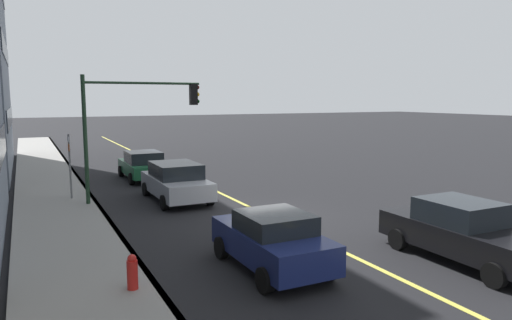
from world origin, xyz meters
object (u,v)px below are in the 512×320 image
at_px(car_black, 464,232).
at_px(car_green, 143,165).
at_px(car_navy, 272,240).
at_px(street_sign_post, 70,162).
at_px(car_silver, 176,181).
at_px(fire_hydrant, 132,275).
at_px(traffic_light_mast, 134,115).

bearing_deg(car_black, car_green, 15.92).
xyz_separation_m(car_navy, street_sign_post, (10.65, 3.82, 0.91)).
xyz_separation_m(car_navy, car_black, (-1.72, -4.86, 0.03)).
xyz_separation_m(car_navy, car_silver, (8.99, -0.21, 0.06)).
relative_size(car_navy, car_black, 0.83).
distance_m(car_silver, street_sign_post, 4.44).
xyz_separation_m(car_silver, street_sign_post, (1.65, 4.03, 0.85)).
relative_size(car_black, street_sign_post, 1.66).
xyz_separation_m(street_sign_post, fire_hydrant, (-10.71, -0.30, -1.21)).
bearing_deg(fire_hydrant, car_black, -101.18).
distance_m(car_navy, fire_hydrant, 3.53).
height_order(car_silver, car_black, car_black).
xyz_separation_m(car_silver, car_black, (-10.71, -4.66, -0.03)).
distance_m(car_navy, car_silver, 8.99).
bearing_deg(car_green, street_sign_post, 136.42).
bearing_deg(car_navy, car_silver, -1.33).
bearing_deg(car_black, fire_hydrant, 78.82).
bearing_deg(traffic_light_mast, car_green, -15.47).
height_order(car_navy, street_sign_post, street_sign_post).
bearing_deg(car_navy, street_sign_post, 19.76).
relative_size(car_silver, traffic_light_mast, 0.88).
relative_size(car_green, traffic_light_mast, 0.82).
relative_size(car_navy, traffic_light_mast, 0.74).
height_order(car_navy, car_silver, car_silver).
bearing_deg(car_silver, street_sign_post, 67.70).
bearing_deg(car_silver, traffic_light_mast, 79.31).
distance_m(car_navy, street_sign_post, 11.35).
distance_m(car_black, street_sign_post, 15.14).
xyz_separation_m(car_navy, car_green, (14.82, -0.15, 0.00)).
xyz_separation_m(car_green, car_silver, (-5.83, -0.06, 0.05)).
xyz_separation_m(traffic_light_mast, fire_hydrant, (-9.36, 2.14, -3.18)).
height_order(car_navy, car_green, car_green).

